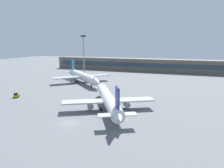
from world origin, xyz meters
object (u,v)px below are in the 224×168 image
Objects in this scene: airplane_mid at (83,76)px; baggage_tug_yellow at (16,95)px; airplane_near at (108,99)px; floodlight_tower_west at (84,52)px.

baggage_tug_yellow is at bearing -103.61° from airplane_mid.
airplane_near is at bearing -52.45° from airplane_mid.
airplane_mid is 37.68m from baggage_tug_yellow.
airplane_mid is at bearing -63.57° from floodlight_tower_west.
baggage_tug_yellow is (-37.96, 1.33, -2.26)m from airplane_near.
airplane_near reaches higher than baggage_tug_yellow.
airplane_mid is 33.06m from floodlight_tower_west.
baggage_tug_yellow is 0.15× the size of floodlight_tower_west.
airplane_mid is 1.36× the size of floodlight_tower_west.
airplane_near is 9.59× the size of baggage_tug_yellow.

